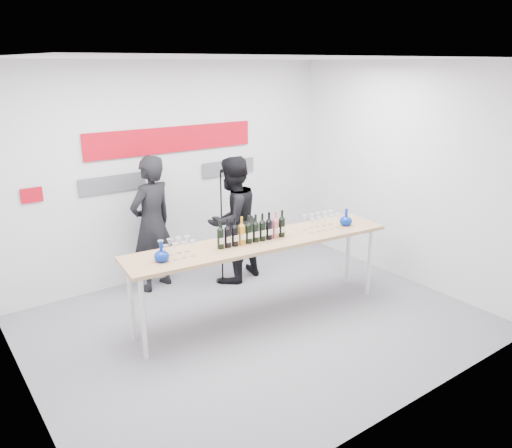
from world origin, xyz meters
The scene contains 12 objects.
ground centered at (0.00, 0.00, 0.00)m, with size 5.00×5.00×0.00m, color slate.
back_wall centered at (0.00, 2.00, 1.50)m, with size 5.00×0.04×3.00m, color silver.
signage centered at (-0.06, 1.97, 1.81)m, with size 3.38×0.02×0.79m.
tasting_table centered at (0.16, 0.14, 0.90)m, with size 3.31×1.00×0.98m.
wine_bottles centered at (0.03, 0.15, 1.14)m, with size 0.89×0.17×0.33m.
decanter_left centered at (-1.07, 0.23, 1.09)m, with size 0.16×0.16×0.21m, color navy, non-canonical shape.
decanter_right centered at (1.38, -0.03, 1.09)m, with size 0.16×0.16×0.21m, color navy, non-canonical shape.
glasses_left centered at (-0.87, 0.26, 1.07)m, with size 0.38×0.26×0.18m.
glasses_right centered at (1.03, 0.05, 1.07)m, with size 0.48×0.27×0.18m.
presenter_left centered at (-0.54, 1.64, 0.92)m, with size 0.67×0.44×1.83m, color black.
presenter_right centered at (0.48, 1.24, 0.88)m, with size 0.86×0.67×1.77m, color black.
mic_stand centered at (0.31, 1.25, 0.49)m, with size 0.19×0.19×1.62m.
Camera 1 is at (-3.11, -4.27, 2.96)m, focal length 35.00 mm.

